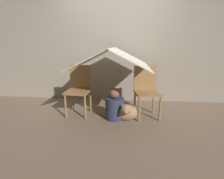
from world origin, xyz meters
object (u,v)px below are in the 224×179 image
object	(u,v)px
chair_left	(79,87)
dog	(126,112)
chair_right	(146,89)
person_front	(115,106)

from	to	relation	value
chair_left	dog	distance (m)	1.00
chair_right	dog	bearing A→B (deg)	-152.18
chair_left	person_front	xyz separation A→B (m)	(0.69, -0.21, -0.28)
chair_right	dog	xyz separation A→B (m)	(-0.36, -0.28, -0.35)
person_front	chair_right	bearing A→B (deg)	20.39
chair_left	chair_right	world-z (taller)	same
chair_right	person_front	world-z (taller)	chair_right
chair_left	dog	size ratio (longest dim) A/B	2.23
chair_right	person_front	size ratio (longest dim) A/B	1.61
person_front	chair_left	bearing A→B (deg)	163.09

